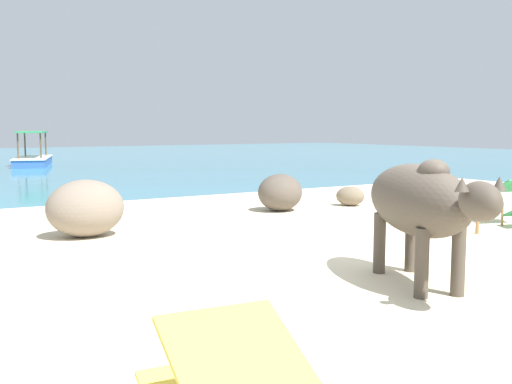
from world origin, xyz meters
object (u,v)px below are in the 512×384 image
(low_bench_table, at_px, (448,209))
(boat_blue, at_px, (33,158))
(cow, at_px, (420,202))
(deck_chair_far, at_px, (220,382))
(bottle, at_px, (450,196))

(low_bench_table, height_order, boat_blue, boat_blue)
(cow, distance_m, deck_chair_far, 3.40)
(low_bench_table, xyz_separation_m, boat_blue, (-1.70, 18.22, -0.08))
(bottle, relative_size, boat_blue, 0.08)
(cow, bearing_deg, deck_chair_far, -40.00)
(bottle, bearing_deg, low_bench_table, 56.95)
(deck_chair_far, relative_size, boat_blue, 0.21)
(cow, relative_size, deck_chair_far, 2.52)
(cow, height_order, boat_blue, boat_blue)
(deck_chair_far, bearing_deg, boat_blue, -3.85)
(bottle, relative_size, deck_chair_far, 0.36)
(low_bench_table, xyz_separation_m, bottle, (-0.04, -0.06, 0.18))
(cow, relative_size, boat_blue, 0.53)
(cow, relative_size, bottle, 6.95)
(cow, distance_m, boat_blue, 19.98)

